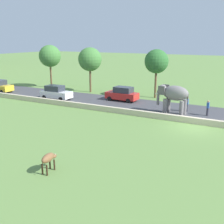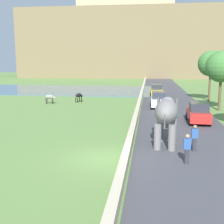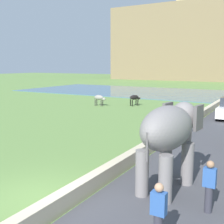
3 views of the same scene
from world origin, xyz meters
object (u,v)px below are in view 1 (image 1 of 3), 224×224
person_trailing (208,108)px  elephant (173,95)px  car_white (56,93)px  car_red (122,94)px  person_beside_elephant (187,104)px  cow_brown (48,159)px

person_trailing → elephant: bearing=105.1°
car_white → car_red: bearing=-68.1°
elephant → car_white: elephant is taller
elephant → car_white: 15.14m
elephant → person_beside_elephant: bearing=-34.5°
car_white → cow_brown: car_white is taller
person_trailing → cow_brown: person_trailing is taller
person_beside_elephant → car_white: 16.27m
elephant → car_white: (-0.03, 15.09, -1.14)m
cow_brown → person_beside_elephant: bearing=-12.2°
car_white → car_red: 8.44m
car_red → cow_brown: (-19.07, -4.55, -0.06)m
car_white → cow_brown: size_ratio=2.84×
car_red → elephant: bearing=-113.3°
cow_brown → person_trailing: bearing=-19.7°
car_red → cow_brown: 19.61m
person_beside_elephant → cow_brown: (-17.55, 3.80, -0.04)m
elephant → car_white: size_ratio=0.88×
person_beside_elephant → person_trailing: (-0.70, -2.22, 0.00)m
car_red → cow_brown: size_ratio=2.87×
person_beside_elephant → person_trailing: bearing=-107.6°
elephant → cow_brown: size_ratio=2.51×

